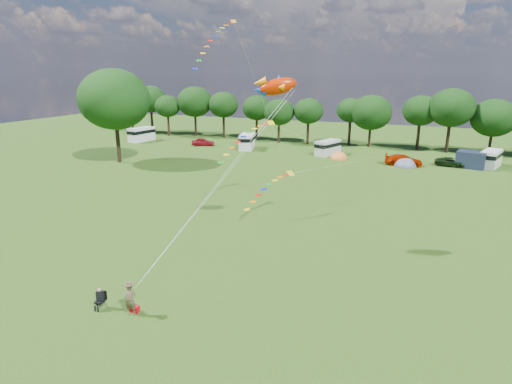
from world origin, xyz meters
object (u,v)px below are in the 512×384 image
at_px(tent_greyblue, 405,166).
at_px(campervan_a, 141,134).
at_px(big_tree, 114,99).
at_px(car_d, 451,162).
at_px(car_a, 203,142).
at_px(tent_orange, 339,159).
at_px(camp_chair, 100,296).
at_px(campervan_d, 491,158).
at_px(campervan_c, 328,147).
at_px(car_c, 403,160).
at_px(fish_kite, 274,86).
at_px(kite_flyer, 130,300).
at_px(campervan_b, 247,141).

bearing_deg(tent_greyblue, campervan_a, 175.18).
distance_m(big_tree, car_d, 48.14).
xyz_separation_m(car_a, tent_orange, (24.88, -2.41, -0.66)).
relative_size(big_tree, camp_chair, 10.43).
relative_size(car_d, tent_orange, 1.46).
bearing_deg(campervan_d, tent_greyblue, 127.04).
height_order(big_tree, campervan_c, big_tree).
bearing_deg(camp_chair, car_c, 61.85).
bearing_deg(car_a, campervan_d, -109.54).
bearing_deg(fish_kite, big_tree, 125.39).
bearing_deg(kite_flyer, car_c, 55.64).
bearing_deg(campervan_c, tent_greyblue, -88.55).
bearing_deg(campervan_a, tent_greyblue, -86.48).
xyz_separation_m(campervan_a, campervan_d, (58.90, 0.02, -0.12)).
xyz_separation_m(campervan_a, kite_flyer, (36.90, -49.74, -0.47)).
height_order(campervan_b, kite_flyer, campervan_b).
bearing_deg(camp_chair, campervan_d, 51.52).
bearing_deg(tent_orange, car_c, -6.09).
height_order(campervan_b, tent_greyblue, campervan_b).
bearing_deg(car_a, campervan_c, -109.28).
height_order(big_tree, campervan_d, big_tree).
xyz_separation_m(campervan_b, kite_flyer, (15.05, -49.83, -0.44)).
xyz_separation_m(big_tree, campervan_b, (12.71, 17.40, -7.66)).
xyz_separation_m(campervan_c, tent_orange, (2.34, -2.57, -1.22)).
relative_size(campervan_a, kite_flyer, 3.02).
xyz_separation_m(tent_greyblue, camp_chair, (-13.05, -45.81, 0.74)).
distance_m(car_a, campervan_a, 13.39).
bearing_deg(campervan_d, camp_chair, 170.96).
bearing_deg(big_tree, camp_chair, -51.63).
height_order(kite_flyer, fish_kite, fish_kite).
xyz_separation_m(car_a, campervan_b, (8.48, 0.19, 0.67)).
relative_size(campervan_d, tent_greyblue, 1.49).
distance_m(big_tree, campervan_b, 22.87).
xyz_separation_m(tent_greyblue, fish_kite, (-7.45, -33.19, 11.84)).
bearing_deg(campervan_c, campervan_a, 110.39).
bearing_deg(car_c, campervan_c, 70.26).
relative_size(campervan_b, camp_chair, 4.35).
bearing_deg(camp_chair, big_tree, 115.57).
xyz_separation_m(car_c, campervan_d, (11.25, 3.53, 0.51)).
bearing_deg(car_c, big_tree, 106.91).
xyz_separation_m(car_c, campervan_a, (-47.64, 3.50, 0.63)).
bearing_deg(campervan_c, kite_flyer, -158.58).
xyz_separation_m(car_a, car_c, (34.27, -3.41, 0.06)).
distance_m(car_d, tent_orange, 15.67).
xyz_separation_m(campervan_a, tent_orange, (38.26, -2.50, -1.36)).
height_order(car_d, campervan_b, campervan_b).
bearing_deg(car_a, campervan_a, 69.94).
bearing_deg(tent_orange, campervan_d, 6.97).
height_order(campervan_b, fish_kite, fish_kite).
relative_size(tent_orange, fish_kite, 0.91).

